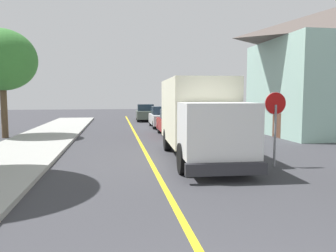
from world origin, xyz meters
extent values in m
cube|color=gold|center=(0.00, 10.00, 0.00)|extent=(0.16, 56.00, 0.01)
cube|color=#F2EDCC|center=(2.04, 10.96, 1.90)|extent=(2.64, 5.11, 2.60)
cube|color=white|center=(1.87, 7.47, 1.45)|extent=(2.38, 2.11, 1.70)
cube|color=#1E2D3D|center=(1.83, 6.57, 1.82)|extent=(2.04, 0.18, 0.75)
cube|color=#2D2D33|center=(1.82, 6.39, 0.42)|extent=(2.41, 0.32, 0.36)
cylinder|color=black|center=(2.93, 7.61, 0.50)|extent=(0.35, 1.01, 1.00)
cylinder|color=black|center=(0.83, 7.72, 0.50)|extent=(0.35, 1.01, 1.00)
cylinder|color=black|center=(3.15, 12.16, 0.50)|extent=(0.35, 1.01, 1.00)
cylinder|color=black|center=(1.05, 12.26, 0.50)|extent=(0.35, 1.01, 1.00)
cube|color=maroon|center=(2.41, 17.78, 0.65)|extent=(1.82, 4.41, 0.76)
cube|color=#1E2D3D|center=(2.41, 17.93, 1.35)|extent=(1.59, 1.81, 0.64)
cylinder|color=black|center=(3.20, 16.36, 0.32)|extent=(0.22, 0.64, 0.64)
cylinder|color=black|center=(1.62, 16.37, 0.32)|extent=(0.22, 0.64, 0.64)
cylinder|color=black|center=(3.21, 19.18, 0.32)|extent=(0.22, 0.64, 0.64)
cylinder|color=black|center=(1.63, 19.19, 0.32)|extent=(0.22, 0.64, 0.64)
cube|color=silver|center=(2.41, 23.33, 0.65)|extent=(1.88, 4.43, 0.76)
cube|color=#1E2D3D|center=(2.41, 23.48, 1.35)|extent=(1.62, 1.83, 0.64)
cylinder|color=black|center=(3.18, 21.90, 0.32)|extent=(0.23, 0.64, 0.64)
cylinder|color=black|center=(1.60, 21.93, 0.32)|extent=(0.23, 0.64, 0.64)
cylinder|color=black|center=(3.23, 24.72, 0.32)|extent=(0.23, 0.64, 0.64)
cylinder|color=black|center=(1.65, 24.75, 0.32)|extent=(0.23, 0.64, 0.64)
cube|color=#4C564C|center=(1.73, 30.30, 0.65)|extent=(1.97, 4.47, 0.76)
cube|color=#1E2D3D|center=(1.73, 30.45, 1.35)|extent=(1.65, 1.86, 0.64)
cylinder|color=black|center=(2.46, 28.87, 0.32)|extent=(0.24, 0.65, 0.64)
cylinder|color=black|center=(0.88, 28.93, 0.32)|extent=(0.24, 0.65, 0.64)
cylinder|color=black|center=(2.57, 31.68, 0.32)|extent=(0.24, 0.65, 0.64)
cylinder|color=black|center=(0.99, 31.74, 0.32)|extent=(0.24, 0.65, 0.64)
cylinder|color=gray|center=(4.26, 8.26, 1.10)|extent=(0.08, 0.08, 2.20)
cylinder|color=red|center=(4.26, 8.29, 2.25)|extent=(0.76, 0.03, 0.76)
cylinder|color=white|center=(4.26, 8.31, 2.25)|extent=(0.80, 0.02, 0.80)
cube|color=#9EC6B7|center=(12.98, 16.88, 3.00)|extent=(9.27, 7.40, 6.00)
cube|color=brown|center=(8.38, 15.88, 1.05)|extent=(0.10, 1.00, 2.10)
cylinder|color=brown|center=(-7.85, 18.34, 1.47)|extent=(0.37, 0.37, 2.93)
ellipsoid|color=#387A33|center=(-7.85, 18.34, 4.63)|extent=(4.01, 4.01, 3.61)
camera|label=1|loc=(-1.31, -2.38, 2.51)|focal=34.75mm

